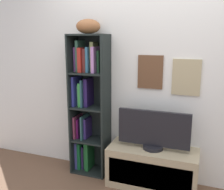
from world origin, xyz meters
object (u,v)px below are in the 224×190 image
bookshelf (88,104)px  football (88,26)px  tv_stand (152,167)px  television (154,130)px

bookshelf → football: football is taller
football → tv_stand: (0.78, -0.06, -1.54)m
football → television: football is taller
television → tv_stand: bearing=-90.0°
football → television: bearing=-4.4°
tv_stand → television: (0.00, 0.00, 0.44)m
bookshelf → tv_stand: 1.05m
football → tv_stand: football is taller
bookshelf → tv_stand: bookshelf is taller
tv_stand → television: television is taller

